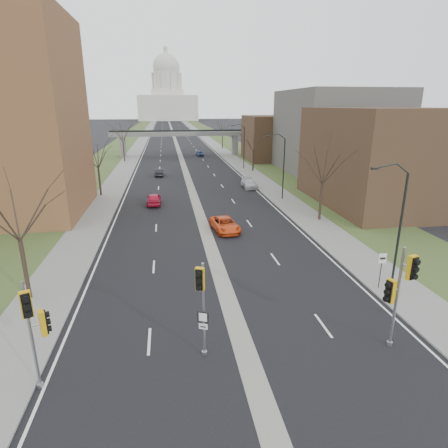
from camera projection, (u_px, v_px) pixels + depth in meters
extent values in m
plane|color=black|center=(247.00, 356.00, 19.24)|extent=(700.00, 700.00, 0.00)
cube|color=black|center=(174.00, 135.00, 160.49)|extent=(20.00, 600.00, 0.01)
cube|color=gray|center=(174.00, 135.00, 160.49)|extent=(1.20, 600.00, 0.02)
cube|color=gray|center=(201.00, 135.00, 162.22)|extent=(4.00, 600.00, 0.12)
cube|color=gray|center=(145.00, 135.00, 158.73)|extent=(4.00, 600.00, 0.12)
cube|color=#2E4821|center=(215.00, 135.00, 163.09)|extent=(8.00, 600.00, 0.10)
cube|color=#2E4821|center=(131.00, 136.00, 157.86)|extent=(8.00, 600.00, 0.10)
cube|color=#503A25|center=(387.00, 157.00, 47.27)|extent=(16.00, 20.00, 12.00)
cube|color=#63615B|center=(336.00, 132.00, 70.00)|extent=(18.00, 22.00, 15.00)
cube|color=#503A25|center=(277.00, 138.00, 86.84)|extent=(14.00, 14.00, 10.00)
cube|color=slate|center=(123.00, 147.00, 91.78)|extent=(1.20, 2.50, 5.00)
cube|color=slate|center=(235.00, 145.00, 95.85)|extent=(1.20, 2.50, 5.00)
cube|color=slate|center=(180.00, 134.00, 92.91)|extent=(34.00, 3.00, 1.00)
cube|color=black|center=(180.00, 131.00, 92.69)|extent=(34.00, 0.15, 0.50)
cube|color=beige|center=(168.00, 108.00, 317.55)|extent=(48.00, 42.00, 20.00)
cube|color=beige|center=(167.00, 93.00, 313.91)|extent=(26.00, 26.00, 5.00)
cylinder|color=beige|center=(167.00, 82.00, 311.18)|extent=(22.00, 22.00, 14.00)
sphere|color=beige|center=(166.00, 67.00, 307.84)|extent=(22.00, 22.00, 22.00)
cylinder|color=beige|center=(166.00, 52.00, 304.35)|extent=(3.60, 3.60, 4.50)
cylinder|color=black|center=(399.00, 232.00, 25.35)|extent=(0.16, 0.16, 8.00)
cube|color=black|center=(376.00, 169.00, 23.70)|extent=(0.45, 0.18, 0.14)
cylinder|color=black|center=(284.00, 169.00, 49.84)|extent=(0.16, 0.16, 8.00)
cube|color=black|center=(268.00, 136.00, 48.18)|extent=(0.45, 0.18, 0.14)
cylinder|color=black|center=(244.00, 148.00, 74.32)|extent=(0.16, 0.16, 8.00)
cube|color=black|center=(233.00, 126.00, 72.67)|extent=(0.45, 0.18, 0.14)
cylinder|color=#382B21|center=(25.00, 270.00, 24.24)|extent=(0.28, 0.28, 4.00)
cylinder|color=#382B21|center=(100.00, 182.00, 52.53)|extent=(0.28, 0.28, 3.75)
cylinder|color=#382B21|center=(124.00, 152.00, 84.47)|extent=(0.28, 0.28, 4.25)
cylinder|color=#382B21|center=(321.00, 202.00, 41.20)|extent=(0.28, 0.28, 4.00)
cylinder|color=#382B21|center=(253.00, 162.00, 72.35)|extent=(0.28, 0.28, 3.50)
cylinder|color=#382B21|center=(222.00, 141.00, 109.91)|extent=(0.28, 0.28, 4.25)
cylinder|color=gray|center=(32.00, 337.00, 16.30)|extent=(0.14, 0.14, 5.33)
cylinder|color=gray|center=(40.00, 385.00, 17.07)|extent=(0.29, 0.29, 0.21)
cube|color=#CB950B|center=(26.00, 304.00, 15.33)|extent=(0.56, 0.55, 1.18)
cube|color=#CB950B|center=(43.00, 323.00, 16.41)|extent=(0.55, 0.56, 1.18)
cylinder|color=gray|center=(204.00, 311.00, 18.57)|extent=(0.14, 0.14, 5.14)
cylinder|color=gray|center=(204.00, 353.00, 19.32)|extent=(0.28, 0.28, 0.20)
cube|color=#CB950B|center=(200.00, 279.00, 17.51)|extent=(0.53, 0.52, 1.14)
cube|color=black|center=(204.00, 316.00, 18.66)|extent=(0.56, 0.26, 0.59)
cube|color=silver|center=(204.00, 325.00, 18.83)|extent=(0.43, 0.20, 0.30)
cylinder|color=gray|center=(397.00, 298.00, 19.23)|extent=(0.15, 0.15, 5.64)
cylinder|color=gray|center=(390.00, 343.00, 20.05)|extent=(0.30, 0.30, 0.22)
cube|color=#CB950B|center=(412.00, 268.00, 18.17)|extent=(0.56, 0.55, 1.25)
cube|color=#CB950B|center=(391.00, 291.00, 18.84)|extent=(0.55, 0.56, 1.25)
cylinder|color=black|center=(380.00, 273.00, 25.84)|extent=(0.06, 0.06, 2.22)
cube|color=silver|center=(382.00, 258.00, 25.50)|extent=(0.56, 0.05, 0.71)
imported|color=red|center=(154.00, 199.00, 48.30)|extent=(1.81, 4.41, 1.50)
imported|color=black|center=(159.00, 172.00, 67.85)|extent=(1.47, 3.98, 1.30)
imported|color=#DB4817|center=(225.00, 224.00, 38.15)|extent=(2.91, 5.24, 1.39)
imported|color=#B6B7BE|center=(249.00, 183.00, 58.11)|extent=(2.05, 4.97, 1.44)
imported|color=navy|center=(200.00, 153.00, 94.62)|extent=(1.89, 4.00, 1.32)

